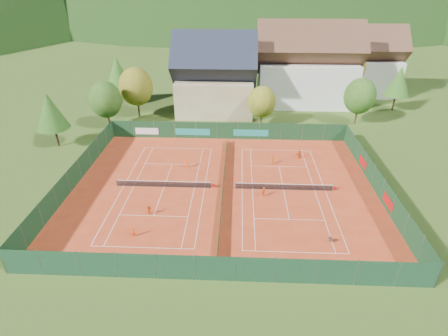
% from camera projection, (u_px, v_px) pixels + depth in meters
% --- Properties ---
extents(ground, '(600.00, 600.00, 0.00)m').
position_uv_depth(ground, '(223.00, 188.00, 46.62)').
color(ground, '#314D18').
rests_on(ground, ground).
extents(clay_pad, '(40.00, 32.00, 0.01)m').
position_uv_depth(clay_pad, '(223.00, 188.00, 46.61)').
color(clay_pad, '#B8391B').
rests_on(clay_pad, ground).
extents(court_markings_left, '(11.03, 23.83, 0.00)m').
position_uv_depth(court_markings_left, '(164.00, 187.00, 46.91)').
color(court_markings_left, white).
rests_on(court_markings_left, ground).
extents(court_markings_right, '(11.03, 23.83, 0.00)m').
position_uv_depth(court_markings_right, '(283.00, 190.00, 46.30)').
color(court_markings_right, white).
rests_on(court_markings_right, ground).
extents(tennis_net_left, '(13.30, 0.10, 1.02)m').
position_uv_depth(tennis_net_left, '(165.00, 184.00, 46.66)').
color(tennis_net_left, '#59595B').
rests_on(tennis_net_left, ground).
extents(tennis_net_right, '(13.30, 0.10, 1.02)m').
position_uv_depth(tennis_net_right, '(285.00, 187.00, 46.05)').
color(tennis_net_right, '#59595B').
rests_on(tennis_net_right, ground).
extents(court_divider, '(0.03, 28.80, 1.00)m').
position_uv_depth(court_divider, '(223.00, 185.00, 46.37)').
color(court_divider, '#13351C').
rests_on(court_divider, ground).
extents(fence_north, '(40.00, 0.10, 3.00)m').
position_uv_depth(fence_north, '(225.00, 131.00, 59.85)').
color(fence_north, '#13351B').
rests_on(fence_north, ground).
extents(fence_south, '(40.00, 0.04, 3.00)m').
position_uv_depth(fence_south, '(215.00, 269.00, 31.93)').
color(fence_south, '#13351F').
rests_on(fence_south, ground).
extents(fence_west, '(0.04, 32.00, 3.00)m').
position_uv_depth(fence_west, '(74.00, 175.00, 46.64)').
color(fence_west, '#153B1E').
rests_on(fence_west, ground).
extents(fence_east, '(0.09, 32.00, 3.00)m').
position_uv_depth(fence_east, '(377.00, 182.00, 45.17)').
color(fence_east, '#14381D').
rests_on(fence_east, ground).
extents(chalet, '(16.20, 12.00, 16.00)m').
position_uv_depth(chalet, '(215.00, 79.00, 69.64)').
color(chalet, beige).
rests_on(chalet, ground).
extents(hotel_block_a, '(21.60, 11.00, 17.25)m').
position_uv_depth(hotel_block_a, '(307.00, 69.00, 73.77)').
color(hotel_block_a, silver).
rests_on(hotel_block_a, ground).
extents(hotel_block_b, '(17.28, 10.00, 15.50)m').
position_uv_depth(hotel_block_b, '(362.00, 65.00, 80.59)').
color(hotel_block_b, silver).
rests_on(hotel_block_b, ground).
extents(tree_west_front, '(5.72, 5.72, 8.69)m').
position_uv_depth(tree_west_front, '(105.00, 100.00, 62.25)').
color(tree_west_front, '#452918').
rests_on(tree_west_front, ground).
extents(tree_west_mid, '(6.44, 6.44, 9.78)m').
position_uv_depth(tree_west_mid, '(136.00, 87.00, 67.00)').
color(tree_west_mid, '#432B18').
rests_on(tree_west_mid, ground).
extents(tree_west_back, '(5.60, 5.60, 10.00)m').
position_uv_depth(tree_west_back, '(118.00, 72.00, 73.87)').
color(tree_west_back, '#412917').
rests_on(tree_west_back, ground).
extents(tree_center, '(5.01, 5.01, 7.60)m').
position_uv_depth(tree_center, '(262.00, 102.00, 63.25)').
color(tree_center, '#4B2C1A').
rests_on(tree_center, ground).
extents(tree_east_front, '(5.72, 5.72, 8.69)m').
position_uv_depth(tree_east_front, '(360.00, 96.00, 63.98)').
color(tree_east_front, '#473119').
rests_on(tree_east_front, ground).
extents(tree_east_mid, '(5.04, 5.04, 9.00)m').
position_uv_depth(tree_east_mid, '(399.00, 81.00, 70.25)').
color(tree_east_mid, '#442C18').
rests_on(tree_east_mid, ground).
extents(tree_west_side, '(5.04, 5.04, 9.00)m').
position_uv_depth(tree_west_side, '(50.00, 111.00, 55.18)').
color(tree_west_side, '#442A18').
rests_on(tree_west_side, ground).
extents(tree_east_back, '(7.15, 7.15, 10.86)m').
position_uv_depth(tree_east_back, '(349.00, 68.00, 77.19)').
color(tree_east_back, '#4A341A').
rests_on(tree_east_back, ground).
extents(mountain_backdrop, '(820.00, 530.00, 242.00)m').
position_uv_depth(mountain_backdrop, '(274.00, 69.00, 268.42)').
color(mountain_backdrop, black).
rests_on(mountain_backdrop, ground).
extents(ball_hopper, '(0.34, 0.34, 0.80)m').
position_uv_depth(ball_hopper, '(331.00, 239.00, 36.89)').
color(ball_hopper, slate).
rests_on(ball_hopper, ground).
extents(loose_ball_0, '(0.07, 0.07, 0.07)m').
position_uv_depth(loose_ball_0, '(158.00, 218.00, 40.85)').
color(loose_ball_0, '#CCD833').
rests_on(loose_ball_0, ground).
extents(loose_ball_1, '(0.07, 0.07, 0.07)m').
position_uv_depth(loose_ball_1, '(246.00, 221.00, 40.37)').
color(loose_ball_1, '#CCD833').
rests_on(loose_ball_1, ground).
extents(loose_ball_2, '(0.07, 0.07, 0.07)m').
position_uv_depth(loose_ball_2, '(219.00, 174.00, 49.86)').
color(loose_ball_2, '#CCD833').
rests_on(loose_ball_2, ground).
extents(loose_ball_3, '(0.07, 0.07, 0.07)m').
position_uv_depth(loose_ball_3, '(193.00, 155.00, 54.99)').
color(loose_ball_3, '#CCD833').
rests_on(loose_ball_3, ground).
extents(loose_ball_4, '(0.07, 0.07, 0.07)m').
position_uv_depth(loose_ball_4, '(285.00, 192.00, 45.70)').
color(loose_ball_4, '#CCD833').
rests_on(loose_ball_4, ground).
extents(player_left_near, '(0.52, 0.41, 1.26)m').
position_uv_depth(player_left_near, '(133.00, 232.00, 37.76)').
color(player_left_near, '#FE5116').
rests_on(player_left_near, ground).
extents(player_left_mid, '(0.72, 0.60, 1.31)m').
position_uv_depth(player_left_mid, '(149.00, 210.00, 41.19)').
color(player_left_mid, '#DF4D13').
rests_on(player_left_mid, ground).
extents(player_left_far, '(1.03, 0.70, 1.47)m').
position_uv_depth(player_left_far, '(186.00, 163.00, 51.22)').
color(player_left_far, '#F55515').
rests_on(player_left_far, ground).
extents(player_right_near, '(0.65, 0.87, 1.37)m').
position_uv_depth(player_right_near, '(264.00, 192.00, 44.57)').
color(player_right_near, orange).
rests_on(player_right_near, ground).
extents(player_right_far_a, '(0.79, 0.64, 1.39)m').
position_uv_depth(player_right_far_a, '(272.00, 160.00, 52.14)').
color(player_right_far_a, '#DA4D13').
rests_on(player_right_far_a, ground).
extents(player_right_far_b, '(1.31, 1.01, 1.39)m').
position_uv_depth(player_right_far_b, '(299.00, 154.00, 53.84)').
color(player_right_far_b, '#F15015').
rests_on(player_right_far_b, ground).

